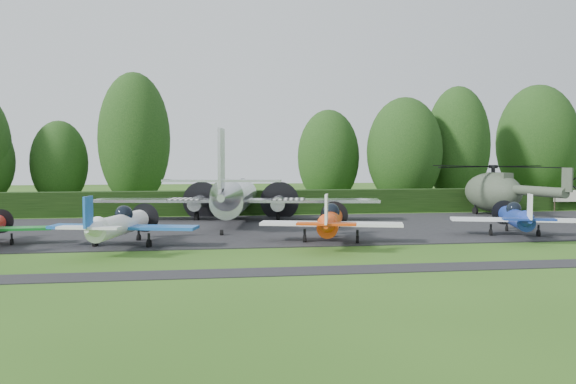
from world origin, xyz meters
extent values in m
plane|color=#2A4E16|center=(0.00, 0.00, 0.00)|extent=(160.00, 160.00, 0.00)
cube|color=black|center=(0.00, 10.00, 0.00)|extent=(70.00, 18.00, 0.01)
cube|color=black|center=(0.00, -6.00, 0.00)|extent=(70.00, 2.00, 0.00)
cube|color=black|center=(0.00, 21.00, 0.00)|extent=(90.00, 1.60, 2.00)
cylinder|color=silver|center=(-0.59, 14.62, 1.84)|extent=(2.23, 11.62, 2.23)
cone|color=silver|center=(-0.59, 21.13, 1.84)|extent=(2.23, 1.45, 2.23)
cone|color=silver|center=(-0.59, 7.65, 2.32)|extent=(2.23, 2.91, 2.23)
sphere|color=black|center=(-0.59, 20.20, 2.32)|extent=(1.45, 1.45, 1.45)
cube|color=silver|center=(-0.59, 15.59, 1.55)|extent=(21.31, 2.32, 0.21)
cube|color=white|center=(-4.46, 15.59, 1.67)|extent=(2.52, 2.42, 0.05)
cube|color=white|center=(3.29, 15.59, 1.67)|extent=(2.52, 2.42, 0.05)
cylinder|color=silver|center=(-3.69, 16.17, 1.31)|extent=(1.07, 3.10, 1.07)
cylinder|color=silver|center=(2.51, 16.17, 1.31)|extent=(1.07, 3.10, 1.07)
cylinder|color=black|center=(-3.69, 18.35, 1.31)|extent=(3.10, 0.03, 3.10)
cylinder|color=black|center=(2.51, 18.35, 1.31)|extent=(3.10, 0.03, 3.10)
cube|color=silver|center=(-0.59, 6.87, 3.39)|extent=(7.26, 1.36, 0.14)
cube|color=silver|center=(-0.59, 6.58, 4.75)|extent=(0.17, 2.13, 3.68)
cylinder|color=black|center=(-3.69, 15.78, 0.24)|extent=(0.24, 0.87, 0.87)
cylinder|color=black|center=(2.51, 15.78, 0.24)|extent=(0.24, 0.87, 0.87)
cylinder|color=black|center=(-0.59, 6.49, 0.17)|extent=(0.17, 0.43, 0.43)
cylinder|color=black|center=(-14.88, 7.29, 1.06)|extent=(1.44, 0.02, 1.44)
cylinder|color=black|center=(-13.63, 4.17, 0.17)|extent=(0.13, 0.42, 0.42)
cylinder|color=white|center=(-7.70, 2.11, 1.26)|extent=(1.10, 6.29, 1.10)
sphere|color=black|center=(-7.70, 2.80, 1.77)|extent=(0.96, 0.96, 0.96)
cube|color=#1D59AF|center=(-7.70, 2.68, 1.09)|extent=(8.01, 1.49, 0.16)
cube|color=white|center=(-7.70, -1.67, 1.54)|extent=(2.97, 0.80, 0.11)
cube|color=#1D59AF|center=(-7.70, -1.78, 2.29)|extent=(0.11, 0.91, 1.49)
cylinder|color=black|center=(-7.70, 6.17, 1.26)|extent=(1.72, 0.02, 1.72)
cylinder|color=black|center=(-9.18, 2.45, 0.21)|extent=(0.16, 0.50, 0.50)
cylinder|color=black|center=(-6.21, 2.45, 0.21)|extent=(0.16, 0.50, 0.50)
cylinder|color=black|center=(-7.70, 5.08, 0.18)|extent=(0.14, 0.46, 0.46)
cylinder|color=#D53F0C|center=(3.71, 2.00, 1.25)|extent=(1.09, 6.26, 1.09)
sphere|color=black|center=(3.71, 2.68, 1.77)|extent=(0.96, 0.96, 0.96)
cube|color=white|center=(3.71, 2.57, 1.08)|extent=(7.97, 1.48, 0.16)
cube|color=#D53F0C|center=(3.71, -1.76, 1.54)|extent=(2.96, 0.80, 0.11)
cube|color=white|center=(3.71, -1.87, 2.28)|extent=(0.11, 0.91, 1.48)
cylinder|color=black|center=(3.71, 6.04, 1.25)|extent=(1.71, 0.02, 1.71)
cylinder|color=black|center=(2.23, 2.34, 0.20)|extent=(0.16, 0.50, 0.50)
cylinder|color=black|center=(5.19, 2.34, 0.20)|extent=(0.16, 0.50, 0.50)
cylinder|color=black|center=(3.71, 4.96, 0.18)|extent=(0.14, 0.46, 0.46)
cylinder|color=navy|center=(15.40, 3.19, 1.18)|extent=(1.03, 5.88, 1.03)
sphere|color=black|center=(15.40, 3.83, 1.66)|extent=(0.90, 0.90, 0.90)
cube|color=white|center=(15.40, 3.73, 1.02)|extent=(7.49, 1.39, 0.15)
cube|color=navy|center=(15.40, -0.34, 1.44)|extent=(2.78, 0.75, 0.11)
cube|color=white|center=(15.40, -0.45, 2.14)|extent=(0.11, 0.86, 1.39)
cylinder|color=black|center=(15.40, 6.99, 1.18)|extent=(1.60, 0.02, 1.60)
cylinder|color=black|center=(14.01, 3.51, 0.19)|extent=(0.15, 0.47, 0.47)
cylinder|color=black|center=(16.79, 3.51, 0.19)|extent=(0.15, 0.47, 0.47)
cylinder|color=black|center=(15.40, 5.97, 0.17)|extent=(0.13, 0.43, 0.43)
ellipsoid|color=#3B4434|center=(20.82, 16.91, 1.93)|extent=(3.35, 6.14, 3.21)
cylinder|color=#3B4434|center=(20.82, 12.08, 2.25)|extent=(0.75, 6.44, 0.75)
cube|color=#3B4434|center=(20.82, 8.76, 3.22)|extent=(0.13, 0.97, 1.72)
cylinder|color=black|center=(20.82, 16.91, 3.54)|extent=(0.32, 0.32, 0.86)
cylinder|color=black|center=(20.82, 16.91, 4.02)|extent=(0.75, 0.75, 0.27)
cylinder|color=black|center=(20.82, 16.91, 4.02)|extent=(12.88, 12.88, 0.06)
cube|color=#3B4434|center=(20.82, 16.05, 3.17)|extent=(0.97, 2.15, 0.75)
ellipsoid|color=black|center=(20.82, 18.63, 2.04)|extent=(2.04, 2.04, 1.83)
cylinder|color=black|center=(19.74, 17.77, 0.32)|extent=(0.19, 0.60, 0.60)
cylinder|color=black|center=(21.89, 17.77, 0.32)|extent=(0.19, 0.60, 0.60)
cylinder|color=black|center=(20.82, 13.48, 0.27)|extent=(0.17, 0.52, 0.52)
cylinder|color=#3F3326|center=(28.23, 19.86, 0.61)|extent=(0.12, 0.12, 1.23)
cube|color=silver|center=(29.77, 19.86, 1.33)|extent=(3.27, 0.08, 1.02)
cylinder|color=black|center=(9.97, 30.54, 1.56)|extent=(0.70, 0.70, 3.12)
ellipsoid|color=#153210|center=(9.97, 30.54, 4.77)|extent=(6.20, 6.20, 9.54)
cylinder|color=black|center=(33.63, 32.20, 2.06)|extent=(0.70, 0.70, 4.13)
ellipsoid|color=#153210|center=(33.63, 32.20, 6.31)|extent=(8.75, 8.75, 12.62)
cylinder|color=black|center=(16.96, 27.66, 1.74)|extent=(0.70, 0.70, 3.48)
ellipsoid|color=#153210|center=(16.96, 27.66, 5.32)|extent=(7.38, 7.38, 10.63)
cylinder|color=black|center=(37.55, 34.52, 1.49)|extent=(0.70, 0.70, 2.99)
ellipsoid|color=#153210|center=(37.55, 34.52, 4.56)|extent=(5.94, 5.94, 9.12)
cylinder|color=black|center=(23.13, 29.27, 1.96)|extent=(0.70, 0.70, 3.92)
ellipsoid|color=#153210|center=(23.13, 29.27, 5.99)|extent=(6.50, 6.50, 11.98)
cylinder|color=black|center=(-9.19, 31.95, 2.14)|extent=(0.70, 0.70, 4.28)
ellipsoid|color=#153210|center=(-9.19, 31.95, 6.54)|extent=(7.01, 7.01, 13.08)
cylinder|color=black|center=(-16.55, 33.50, 1.37)|extent=(0.70, 0.70, 2.74)
ellipsoid|color=#153210|center=(-16.55, 33.50, 4.19)|extent=(5.56, 5.56, 8.38)
camera|label=1|loc=(-4.17, -32.56, 4.92)|focal=40.00mm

